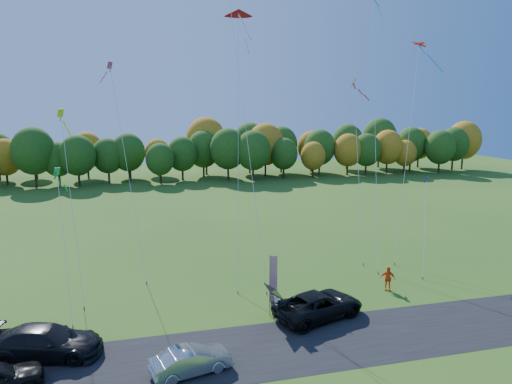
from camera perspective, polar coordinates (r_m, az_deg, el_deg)
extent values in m
plane|color=#295316|center=(30.80, 2.77, -15.01)|extent=(160.00, 160.00, 0.00)
cube|color=black|center=(27.42, 5.29, -18.50)|extent=(90.00, 6.00, 0.01)
imported|color=black|center=(30.30, 7.86, -13.80)|extent=(6.59, 4.49, 1.68)
imported|color=#A1A2A6|center=(24.85, -8.06, -20.13)|extent=(4.35, 2.38, 1.36)
imported|color=black|center=(28.24, -24.74, -16.64)|extent=(6.31, 3.66, 1.72)
imported|color=white|center=(29.79, 2.60, -14.14)|extent=(0.48, 0.66, 1.69)
imported|color=gray|center=(30.93, 2.29, -13.25)|extent=(0.70, 0.85, 1.60)
imported|color=#EA5216|center=(35.35, 16.15, -10.35)|extent=(1.14, 0.87, 1.80)
cylinder|color=#999999|center=(29.80, 1.73, -11.58)|extent=(0.06, 0.06, 4.11)
cube|color=red|center=(29.74, 2.20, -10.78)|extent=(0.51, 0.08, 3.08)
cube|color=navy|center=(29.37, 2.20, -8.69)|extent=(0.51, 0.07, 0.80)
cylinder|color=#4C3F33|center=(33.60, 1.35, -12.51)|extent=(0.08, 0.08, 0.20)
cylinder|color=#4C3F33|center=(38.55, 15.03, -9.75)|extent=(0.08, 0.08, 0.20)
cylinder|color=#4C3F33|center=(33.69, -2.27, -12.45)|extent=(0.08, 0.08, 0.20)
cone|color=#AF0A19|center=(40.95, -2.21, 21.50)|extent=(2.47, 1.89, 2.70)
cylinder|color=#4C3F33|center=(41.04, 16.92, -8.58)|extent=(0.08, 0.08, 0.20)
cube|color=red|center=(48.25, 19.73, 17.00)|extent=(2.83, 0.99, 1.10)
cylinder|color=#4C3F33|center=(33.38, -20.69, -13.42)|extent=(0.08, 0.08, 0.20)
cube|color=yellow|center=(35.28, -23.25, 9.08)|extent=(0.97, 0.97, 1.15)
cylinder|color=#4C3F33|center=(31.07, -21.92, -15.38)|extent=(0.08, 0.08, 0.20)
cube|color=#1CA959|center=(34.97, -23.63, 2.39)|extent=(0.91, 0.91, 1.08)
cylinder|color=#4C3F33|center=(40.26, 13.28, -8.77)|extent=(0.08, 0.08, 0.20)
cube|color=white|center=(44.92, 12.09, 13.26)|extent=(1.43, 1.43, 1.71)
cylinder|color=#4C3F33|center=(36.33, -13.52, -10.98)|extent=(0.08, 0.08, 0.20)
cube|color=#C9435D|center=(40.61, -17.81, 14.86)|extent=(0.98, 0.98, 1.16)
cylinder|color=#4C3F33|center=(38.53, 20.12, -10.07)|extent=(0.08, 0.08, 0.20)
cube|color=#3E0BA7|center=(41.20, 20.53, 1.48)|extent=(0.93, 0.93, 1.09)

